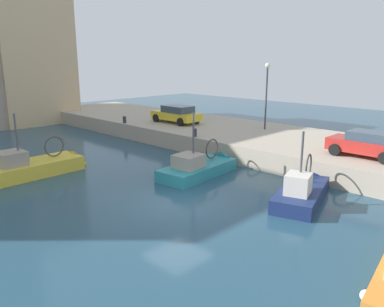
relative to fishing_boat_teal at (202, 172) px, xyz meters
name	(u,v)px	position (x,y,z in m)	size (l,w,h in m)	color
water_surface	(177,205)	(-4.22, -2.42, -0.11)	(80.00, 80.00, 0.00)	navy
quay_wall	(305,149)	(7.28, -2.42, 0.49)	(9.00, 56.00, 1.20)	#ADA08C
fishing_boat_teal	(202,172)	(0.00, 0.00, 0.00)	(5.77, 2.46, 4.46)	teal
fishing_boat_navy	(303,196)	(0.41, -6.03, 0.01)	(5.66, 3.16, 4.12)	navy
fishing_boat_yellow	(35,173)	(-6.68, 6.56, 0.00)	(6.65, 2.34, 4.47)	gold
parked_car_red	(367,144)	(5.53, -6.85, 1.81)	(1.92, 3.82, 1.39)	red
parked_car_yellow	(176,114)	(6.20, 8.63, 1.81)	(2.02, 4.34, 1.41)	gold
mooring_bollard_mid	(195,132)	(3.13, 3.58, 1.36)	(0.28, 0.28, 0.55)	#2D2D33
mooring_bollard_north	(125,120)	(3.13, 11.58, 1.36)	(0.28, 0.28, 0.55)	#2D2D33
quay_streetlamp	(267,85)	(8.78, 1.74, 4.34)	(0.36, 0.36, 4.83)	#38383D
waterfront_building_west	(24,57)	(1.34, 25.71, 6.38)	(7.53, 8.40, 12.95)	#D1B284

